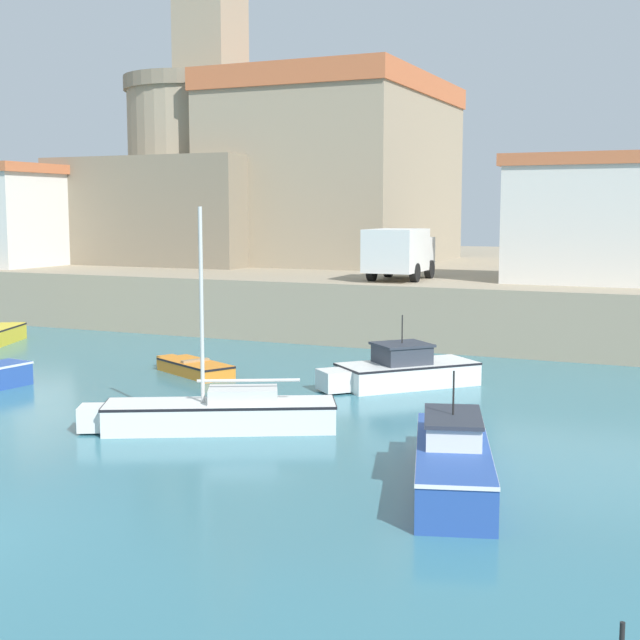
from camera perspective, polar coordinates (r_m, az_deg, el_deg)
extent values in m
cube|color=gray|center=(54.95, 10.81, 2.45)|extent=(120.00, 40.00, 2.58)
cube|color=yellow|center=(41.49, -18.86, -0.58)|extent=(0.77, 0.70, 0.59)
cube|color=white|center=(22.94, -6.39, -6.13)|extent=(5.81, 3.94, 0.73)
cube|color=white|center=(23.34, -14.36, -6.08)|extent=(0.93, 1.00, 0.62)
cube|color=black|center=(22.87, -6.40, -5.34)|extent=(5.87, 3.98, 0.07)
cylinder|color=silver|center=(22.50, -7.60, 0.91)|extent=(0.10, 0.10, 4.94)
cylinder|color=silver|center=(22.73, -4.59, -3.88)|extent=(2.36, 1.27, 0.08)
cube|color=silver|center=(22.80, -4.95, -4.79)|extent=(2.01, 1.69, 0.36)
cube|color=white|center=(28.61, 5.63, -3.47)|extent=(4.30, 4.44, 0.74)
cube|color=white|center=(27.47, 0.89, -3.88)|extent=(1.30, 1.29, 0.63)
cube|color=black|center=(28.55, 5.64, -2.82)|extent=(4.35, 4.49, 0.07)
cube|color=#333842|center=(28.40, 5.27, -2.21)|extent=(2.05, 2.05, 0.56)
cube|color=#2D333D|center=(28.35, 5.27, -1.57)|extent=(2.20, 2.21, 0.08)
cylinder|color=black|center=(28.28, 5.28, -0.59)|extent=(0.04, 0.04, 0.90)
cube|color=orange|center=(30.71, -7.99, -3.07)|extent=(3.38, 2.52, 0.45)
cube|color=orange|center=(32.30, -9.68, -2.60)|extent=(0.78, 0.83, 0.38)
cube|color=black|center=(30.68, -7.99, -2.73)|extent=(3.41, 2.55, 0.07)
cube|color=#997F5B|center=(30.66, -7.99, -2.58)|extent=(0.64, 1.00, 0.08)
cube|color=#284C9E|center=(18.31, 8.48, -9.26)|extent=(2.96, 5.60, 0.92)
cube|color=#284C9E|center=(21.24, 8.27, -6.97)|extent=(0.94, 0.85, 0.78)
cube|color=white|center=(18.20, 8.50, -7.99)|extent=(2.99, 5.66, 0.07)
cube|color=silver|center=(18.39, 8.50, -6.96)|extent=(1.59, 2.13, 0.46)
cube|color=#2D333D|center=(18.33, 8.51, -6.13)|extent=(1.70, 2.31, 0.08)
cylinder|color=black|center=(18.23, 8.54, -4.63)|extent=(0.04, 0.04, 0.90)
cube|color=gray|center=(52.68, 1.13, 8.83)|extent=(10.98, 14.60, 9.28)
cube|color=#C1663D|center=(53.10, 1.14, 14.49)|extent=(11.20, 14.89, 1.20)
cube|color=gray|center=(54.14, -6.93, 12.15)|extent=(3.28, 3.28, 15.72)
cube|color=gray|center=(53.44, -8.26, 6.90)|extent=(12.04, 12.04, 5.86)
cylinder|color=gray|center=(53.47, -8.30, 9.02)|extent=(7.11, 7.11, 9.82)
cylinder|color=gray|center=(53.92, -8.41, 14.67)|extent=(7.46, 7.46, 0.80)
cube|color=silver|center=(38.67, 17.44, 5.82)|extent=(7.25, 4.41, 4.77)
cube|color=#C1663D|center=(38.72, 17.58, 9.71)|extent=(7.61, 4.63, 0.50)
cube|color=silver|center=(38.05, 4.89, 4.47)|extent=(2.22, 3.28, 1.80)
cube|color=silver|center=(40.02, 5.75, 4.29)|extent=(2.05, 1.37, 1.40)
cube|color=#334756|center=(40.44, 5.93, 4.60)|extent=(1.80, 0.19, 0.70)
cylinder|color=black|center=(40.24, 4.40, 3.33)|extent=(0.31, 0.81, 0.80)
cylinder|color=black|center=(39.71, 7.02, 3.24)|extent=(0.31, 0.81, 0.80)
cylinder|color=black|center=(38.01, 3.33, 3.12)|extent=(0.31, 0.81, 0.80)
cylinder|color=black|center=(37.45, 6.09, 3.03)|extent=(0.31, 0.81, 0.80)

